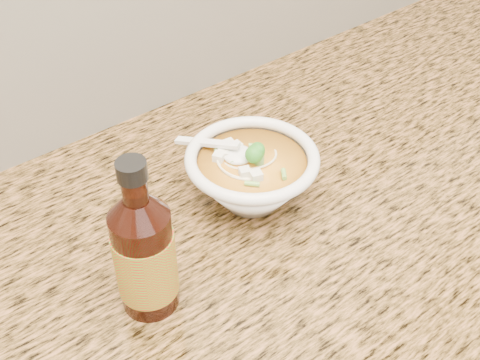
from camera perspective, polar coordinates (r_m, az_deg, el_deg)
counter_slab at (r=0.74m, az=-10.46°, el=-11.48°), size 4.00×0.68×0.04m
soup_bowl at (r=0.80m, az=1.13°, el=0.36°), size 0.18×0.19×0.10m
hot_sauce_bottle at (r=0.66m, az=-9.04°, el=-7.00°), size 0.07×0.07×0.20m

